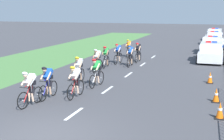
% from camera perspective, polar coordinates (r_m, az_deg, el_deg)
% --- Properties ---
extents(ground_plane, '(160.00, 160.00, 0.00)m').
position_cam_1_polar(ground_plane, '(10.93, -11.90, -11.22)').
color(ground_plane, '#424247').
extents(grass_verge, '(7.00, 60.00, 0.01)m').
position_cam_1_polar(grass_verge, '(26.95, -13.09, 1.87)').
color(grass_verge, '#4C7F42').
rests_on(grass_verge, ground).
extents(lane_markings_centre, '(0.14, 21.60, 0.01)m').
position_cam_1_polar(lane_markings_centre, '(18.24, 1.25, -2.04)').
color(lane_markings_centre, white).
rests_on(lane_markings_centre, ground).
extents(cyclist_lead, '(0.44, 1.72, 1.56)m').
position_cam_1_polar(cyclist_lead, '(13.96, -14.33, -3.08)').
color(cyclist_lead, black).
rests_on(cyclist_lead, ground).
extents(cyclist_second, '(0.42, 1.72, 1.56)m').
position_cam_1_polar(cyclist_second, '(14.94, -11.29, -2.05)').
color(cyclist_second, black).
rests_on(cyclist_second, ground).
extents(cyclist_third, '(0.42, 1.72, 1.56)m').
position_cam_1_polar(cyclist_third, '(14.90, -6.49, -1.94)').
color(cyclist_third, black).
rests_on(cyclist_third, ground).
extents(cyclist_fourth, '(0.45, 1.72, 1.56)m').
position_cam_1_polar(cyclist_fourth, '(16.94, -2.76, -0.34)').
color(cyclist_fourth, black).
rests_on(cyclist_fourth, ground).
extents(cyclist_fifth, '(0.44, 1.72, 1.56)m').
position_cam_1_polar(cyclist_fifth, '(17.75, -5.87, 0.13)').
color(cyclist_fifth, black).
rests_on(cyclist_fifth, ground).
extents(cyclist_sixth, '(0.42, 1.72, 1.56)m').
position_cam_1_polar(cyclist_sixth, '(20.88, -2.62, 1.78)').
color(cyclist_sixth, black).
rests_on(cyclist_sixth, ground).
extents(cyclist_seventh, '(0.44, 1.72, 1.56)m').
position_cam_1_polar(cyclist_seventh, '(22.44, -1.09, 2.42)').
color(cyclist_seventh, black).
rests_on(cyclist_seventh, ground).
extents(cyclist_eighth, '(0.42, 1.72, 1.56)m').
position_cam_1_polar(cyclist_eighth, '(22.92, 3.25, 2.58)').
color(cyclist_eighth, black).
rests_on(cyclist_eighth, ground).
extents(cyclist_ninth, '(0.42, 1.72, 1.56)m').
position_cam_1_polar(cyclist_ninth, '(24.78, 4.63, 3.18)').
color(cyclist_ninth, black).
rests_on(cyclist_ninth, ground).
extents(cyclist_tenth, '(0.44, 1.72, 1.56)m').
position_cam_1_polar(cyclist_tenth, '(24.02, 1.08, 2.97)').
color(cyclist_tenth, black).
rests_on(cyclist_tenth, ground).
extents(cyclist_eleventh, '(0.43, 1.72, 1.56)m').
position_cam_1_polar(cyclist_eleventh, '(27.32, 2.96, 3.91)').
color(cyclist_eleventh, black).
rests_on(cyclist_eleventh, ground).
extents(police_car_nearest, '(2.01, 4.40, 1.59)m').
position_cam_1_polar(police_car_nearest, '(26.23, 17.06, 2.93)').
color(police_car_nearest, silver).
rests_on(police_car_nearest, ground).
extents(police_car_second, '(2.31, 4.55, 1.59)m').
position_cam_1_polar(police_car_second, '(31.72, 17.33, 4.20)').
color(police_car_second, white).
rests_on(police_car_second, ground).
extents(police_car_third, '(2.26, 4.52, 1.59)m').
position_cam_1_polar(police_car_third, '(38.43, 17.55, 5.26)').
color(police_car_third, white).
rests_on(police_car_third, ground).
extents(police_car_furthest, '(2.27, 4.53, 1.59)m').
position_cam_1_polar(police_car_furthest, '(44.46, 17.69, 5.93)').
color(police_car_furthest, silver).
rests_on(police_car_furthest, ground).
extents(traffic_cone_near, '(0.36, 0.36, 0.64)m').
position_cam_1_polar(traffic_cone_near, '(14.91, 17.93, -4.28)').
color(traffic_cone_near, black).
rests_on(traffic_cone_near, ground).
extents(traffic_cone_mid, '(0.36, 0.36, 0.64)m').
position_cam_1_polar(traffic_cone_mid, '(12.76, 18.54, -6.83)').
color(traffic_cone_mid, black).
rests_on(traffic_cone_mid, ground).
extents(traffic_cone_far, '(0.36, 0.36, 0.64)m').
position_cam_1_polar(traffic_cone_far, '(18.57, 16.95, -1.31)').
color(traffic_cone_far, black).
rests_on(traffic_cone_far, ground).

